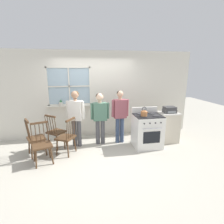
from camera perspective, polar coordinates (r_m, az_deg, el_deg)
name	(u,v)px	position (r m, az deg, el deg)	size (l,w,h in m)	color
ground_plane	(100,154)	(4.69, -3.83, -13.44)	(16.00, 16.00, 0.00)	#B2AD9E
wall_back	(96,95)	(5.62, -5.22, 5.46)	(6.40, 0.16, 2.70)	silver
chair_by_window	(66,138)	(4.66, -14.68, -8.07)	(0.55, 0.56, 0.96)	#4C331E
chair_near_wall	(35,139)	(4.85, -23.76, -7.95)	(0.54, 0.55, 0.96)	#4C331E
chair_center_cluster	(42,145)	(4.40, -21.92, -9.99)	(0.53, 0.52, 0.96)	#4C331E
chair_near_stove	(56,132)	(5.12, -17.90, -6.27)	(0.58, 0.58, 0.96)	#4C331E
person_elderly_left	(76,114)	(4.91, -11.72, -0.49)	(0.52, 0.31, 1.58)	#4C4C51
person_teen_center	(100,114)	(4.97, -3.96, -0.52)	(0.53, 0.23, 1.50)	#4C4C51
person_adult_right	(120,112)	(5.06, 2.60, -0.13)	(0.51, 0.23, 1.55)	#384766
stove	(147,130)	(5.01, 11.43, -5.94)	(0.76, 0.68, 1.08)	white
kettle	(144,113)	(4.67, 10.41, -0.27)	(0.21, 0.17, 0.25)	#A86638
potted_plant	(61,103)	(5.58, -16.39, 2.73)	(0.12, 0.12, 0.24)	beige
side_counter	(168,127)	(5.54, 17.74, -4.66)	(0.55, 0.50, 0.90)	beige
stereo	(169,110)	(5.38, 18.26, 0.71)	(0.34, 0.29, 0.18)	#38383A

